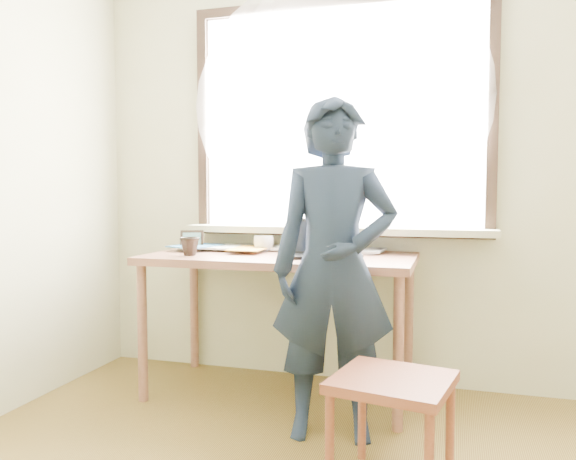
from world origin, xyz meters
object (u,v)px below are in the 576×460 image
(mug_white, at_px, (264,243))
(desk, at_px, (280,269))
(person, at_px, (334,269))
(work_chair, at_px, (392,394))
(mug_dark, at_px, (190,246))
(laptop, at_px, (319,248))

(mug_white, bearing_deg, desk, -44.05)
(person, bearing_deg, desk, 121.60)
(work_chair, bearing_deg, mug_white, 131.00)
(mug_dark, bearing_deg, mug_white, 45.02)
(mug_white, bearing_deg, person, -47.14)
(mug_white, distance_m, work_chair, 1.41)
(laptop, bearing_deg, mug_white, 154.99)
(mug_white, bearing_deg, work_chair, -49.00)
(mug_dark, height_order, work_chair, mug_dark)
(desk, xyz_separation_m, mug_white, (-0.15, 0.14, 0.13))
(work_chair, bearing_deg, desk, 130.10)
(desk, xyz_separation_m, laptop, (0.24, -0.04, 0.13))
(desk, bearing_deg, person, -48.18)
(laptop, xyz_separation_m, person, (0.17, -0.42, -0.05))
(mug_white, distance_m, person, 0.82)
(mug_white, relative_size, person, 0.07)
(work_chair, relative_size, person, 0.32)
(work_chair, xyz_separation_m, person, (-0.32, 0.41, 0.43))
(desk, distance_m, work_chair, 1.18)
(laptop, relative_size, work_chair, 0.69)
(laptop, xyz_separation_m, mug_white, (-0.38, 0.18, -0.00))
(person, bearing_deg, work_chair, -62.15)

